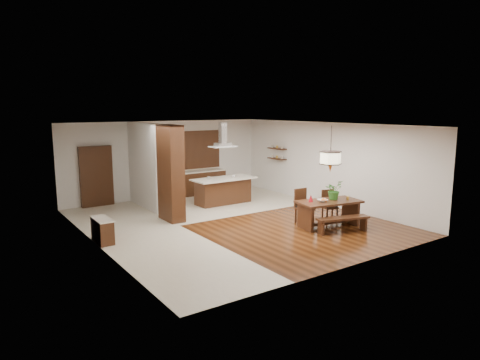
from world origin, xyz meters
TOP-DOWN VIEW (x-y plane):
  - room_shell at (0.00, 0.00)m, footprint 9.00×9.04m
  - tile_hallway at (-2.75, 0.00)m, footprint 2.50×9.00m
  - tile_kitchen at (1.25, 2.50)m, footprint 5.50×4.00m
  - soffit_band at (0.00, 0.00)m, footprint 8.00×9.00m
  - partition_pier at (-1.40, 1.20)m, footprint 0.45×1.00m
  - partition_stub at (-1.40, 3.30)m, footprint 0.18×2.40m
  - hallway_console at (-3.81, 0.20)m, footprint 0.37×0.88m
  - hallway_doorway at (-2.70, 4.40)m, footprint 1.10×0.20m
  - rear_counter at (1.00, 4.20)m, footprint 2.60×0.62m
  - kitchen_window at (1.00, 4.46)m, footprint 2.60×0.08m
  - shelf_lower at (3.87, 2.60)m, footprint 0.26×0.90m
  - shelf_upper at (3.87, 2.60)m, footprint 0.26×0.90m
  - dining_table at (2.03, -2.00)m, footprint 1.96×1.22m
  - dining_bench at (1.91, -2.65)m, footprint 1.56×0.75m
  - dining_chair_left at (1.68, -1.37)m, footprint 0.47×0.47m
  - dining_chair_right at (2.57, -1.53)m, footprint 0.52×0.52m
  - pendant_lantern at (2.03, -2.00)m, footprint 0.64×0.64m
  - foliage_plant at (2.26, -1.96)m, footprint 0.57×0.51m
  - fruit_bowl at (1.77, -1.99)m, footprint 0.37×0.37m
  - napkin_cone at (1.50, -1.80)m, footprint 0.17×0.17m
  - gold_ornament at (2.57, -2.21)m, footprint 0.07×0.07m
  - kitchen_island at (1.12, 2.24)m, footprint 2.28×1.02m
  - range_hood at (1.12, 2.25)m, footprint 0.90×0.55m
  - island_cup at (1.50, 2.16)m, footprint 0.11×0.11m
  - microwave at (0.19, 4.17)m, footprint 0.56×0.40m

SIDE VIEW (x-z plane):
  - tile_hallway at x=-2.75m, z-range 0.00..0.01m
  - tile_kitchen at x=1.25m, z-range 0.00..0.01m
  - dining_bench at x=1.91m, z-range 0.00..0.43m
  - hallway_console at x=-3.81m, z-range 0.00..0.63m
  - dining_chair_right at x=2.57m, z-range 0.00..0.92m
  - rear_counter at x=1.00m, z-range 0.00..0.95m
  - kitchen_island at x=1.12m, z-range 0.01..0.95m
  - dining_chair_left at x=1.68m, z-range 0.00..1.03m
  - dining_table at x=2.03m, z-range 0.18..0.94m
  - fruit_bowl at x=1.77m, z-range 0.76..0.83m
  - gold_ornament at x=2.57m, z-range 0.76..0.86m
  - napkin_cone at x=1.50m, z-range 0.76..0.97m
  - island_cup at x=1.50m, z-range 0.93..1.02m
  - foliage_plant at x=2.26m, z-range 0.76..1.32m
  - hallway_doorway at x=-2.70m, z-range 0.00..2.10m
  - microwave at x=0.19m, z-range 0.95..1.24m
  - shelf_lower at x=3.87m, z-range 1.38..1.42m
  - partition_pier at x=-1.40m, z-range 0.00..2.90m
  - partition_stub at x=-1.40m, z-range 0.00..2.90m
  - kitchen_window at x=1.00m, z-range 1.00..2.50m
  - shelf_upper at x=3.87m, z-range 1.78..1.82m
  - room_shell at x=0.00m, z-range 0.60..3.52m
  - pendant_lantern at x=2.03m, z-range 1.59..2.90m
  - range_hood at x=1.12m, z-range 2.03..2.90m
  - soffit_band at x=0.00m, z-range 2.88..2.89m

